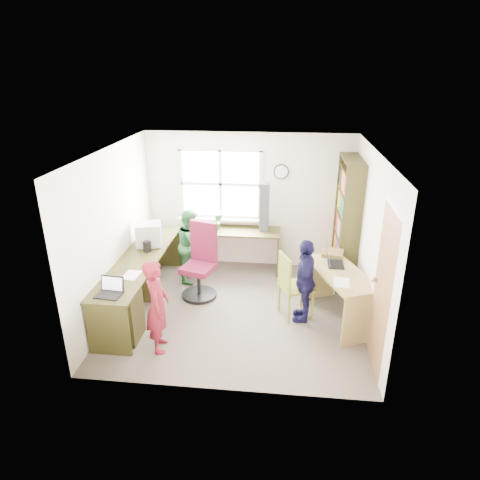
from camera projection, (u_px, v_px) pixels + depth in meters
The scene contains 19 objects.
room at pixel (240, 233), 6.07m from camera, with size 3.64×3.44×2.44m.
l_desk at pixel (146, 288), 6.14m from camera, with size 2.38×2.95×0.75m.
right_desk at pixel (339, 285), 6.04m from camera, with size 1.07×1.44×0.76m.
bookshelf at pixel (346, 225), 6.99m from camera, with size 0.30×1.02×2.10m.
swivel_chair at pixel (201, 265), 6.72m from camera, with size 0.69×0.69×1.20m.
wooden_chair at pixel (292, 284), 6.12m from camera, with size 0.56×0.56×0.98m.
crt_monitor at pixel (149, 234), 6.78m from camera, with size 0.45×0.42×0.38m.
laptop_left at pixel (110, 290), 5.39m from camera, with size 0.34×0.29×0.21m.
laptop_right at pixel (332, 262), 6.16m from camera, with size 0.26×0.31×0.21m.
speaker_a at pixel (147, 247), 6.59m from camera, with size 0.11×0.11×0.17m.
speaker_b at pixel (154, 233), 7.11m from camera, with size 0.10×0.10×0.18m.
cd_tower at pixel (264, 207), 7.32m from camera, with size 0.17×0.15×0.84m.
game_box at pixel (333, 253), 6.48m from camera, with size 0.36×0.36×0.06m.
paper_a at pixel (132, 275), 5.88m from camera, with size 0.23×0.31×0.00m.
paper_b at pixel (341, 282), 5.67m from camera, with size 0.23×0.31×0.00m.
potted_plant at pixel (217, 222), 7.46m from camera, with size 0.15×0.12×0.28m, color #2B6D2C.
person_red at pixel (157, 306), 5.37m from camera, with size 0.46×0.30×1.25m, color maroon.
person_green at pixel (192, 245), 7.18m from camera, with size 0.61×0.47×1.25m, color #2C6E34.
person_navy at pixel (305, 281), 6.02m from camera, with size 0.73×0.30×1.24m, color #13123B.
Camera 1 is at (0.63, -5.52, 3.44)m, focal length 32.00 mm.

